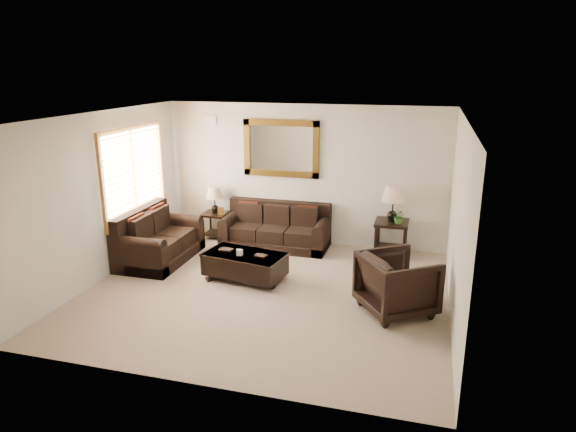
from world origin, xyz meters
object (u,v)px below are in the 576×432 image
(end_table_left, at_px, (215,205))
(end_table_right, at_px, (393,210))
(coffee_table, at_px, (245,263))
(armchair, at_px, (397,281))
(loveseat, at_px, (157,242))
(sofa, at_px, (276,231))

(end_table_left, xyz_separation_m, end_table_right, (3.50, -0.06, 0.16))
(coffee_table, xyz_separation_m, armchair, (2.48, -0.54, 0.20))
(loveseat, height_order, end_table_right, end_table_right)
(loveseat, height_order, end_table_left, end_table_left)
(sofa, distance_m, end_table_left, 1.38)
(end_table_right, bearing_deg, coffee_table, -141.55)
(end_table_left, bearing_deg, coffee_table, -54.67)
(coffee_table, bearing_deg, end_table_right, 48.45)
(loveseat, relative_size, end_table_right, 1.27)
(end_table_left, bearing_deg, loveseat, -110.71)
(coffee_table, distance_m, armchair, 2.54)
(end_table_left, distance_m, end_table_right, 3.51)
(armchair, bearing_deg, coffee_table, 42.87)
(sofa, xyz_separation_m, loveseat, (-1.85, -1.30, 0.04))
(loveseat, bearing_deg, end_table_left, -20.71)
(loveseat, distance_m, coffee_table, 1.87)
(armchair, bearing_deg, sofa, 12.80)
(sofa, distance_m, armchair, 3.32)
(sofa, relative_size, armchair, 2.15)
(end_table_left, xyz_separation_m, coffee_table, (1.29, -1.82, -0.42))
(coffee_table, bearing_deg, loveseat, 177.72)
(sofa, bearing_deg, loveseat, -144.90)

